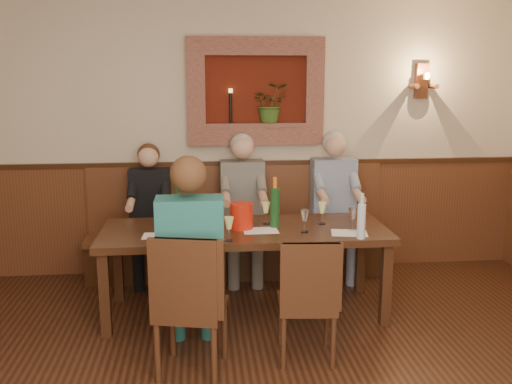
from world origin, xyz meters
TOP-DOWN VIEW (x-y plane):
  - room_shell at (0.00, 0.00)m, footprint 6.04×6.04m
  - wainscoting at (0.00, -0.00)m, footprint 6.02×6.02m
  - wall_niche at (0.24, 2.94)m, footprint 1.36×0.30m
  - wall_sconce at (1.90, 2.93)m, footprint 0.25×0.20m
  - dining_table at (0.00, 1.85)m, footprint 2.40×0.90m
  - bench at (0.00, 2.79)m, footprint 3.00×0.45m
  - chair_near_left at (-0.45, 0.88)m, footprint 0.54×0.54m
  - chair_near_right at (0.38, 0.99)m, footprint 0.44×0.44m
  - person_bench_left at (-0.86, 2.69)m, footprint 0.39×0.48m
  - person_bench_mid at (0.05, 2.69)m, footprint 0.43×0.53m
  - person_bench_right at (0.97, 2.69)m, footprint 0.44×0.54m
  - person_chair_front at (-0.44, 1.07)m, footprint 0.45×0.55m
  - spittoon_bucket at (-0.03, 1.85)m, footprint 0.25×0.25m
  - wine_bottle_green_a at (0.26, 1.87)m, footprint 0.08×0.08m
  - wine_bottle_green_b at (-0.57, 1.95)m, footprint 0.07×0.07m
  - water_bottle at (0.89, 1.46)m, footprint 0.09×0.09m
  - tasting_sheet_a at (-0.70, 1.69)m, footprint 0.27×0.20m
  - tasting_sheet_b at (0.12, 1.76)m, footprint 0.29×0.21m
  - tasting_sheet_c at (0.84, 1.62)m, footprint 0.32×0.26m
  - tasting_sheet_d at (-0.43, 1.57)m, footprint 0.29×0.21m
  - wine_glass_0 at (-0.70, 1.91)m, footprint 0.08×0.08m
  - wine_glass_1 at (0.68, 1.93)m, footprint 0.08×0.08m
  - wine_glass_2 at (-0.61, 1.64)m, footprint 0.08×0.08m
  - wine_glass_3 at (-0.15, 1.50)m, footprint 0.08×0.08m
  - wine_glass_4 at (0.89, 1.70)m, footprint 0.08×0.08m
  - wine_glass_5 at (-0.34, 1.92)m, footprint 0.08×0.08m
  - wine_glass_6 at (0.48, 1.68)m, footprint 0.08×0.08m
  - wine_glass_7 at (0.19, 1.98)m, footprint 0.08×0.08m

SIDE VIEW (x-z plane):
  - chair_near_right at x=0.38m, z-range -0.19..0.73m
  - chair_near_left at x=-0.45m, z-range -0.21..0.80m
  - bench at x=0.00m, z-range -0.23..0.88m
  - person_bench_left at x=-0.86m, z-range -0.12..1.24m
  - wainscoting at x=0.00m, z-range 0.01..1.16m
  - person_bench_mid at x=0.05m, z-range -0.12..1.33m
  - person_bench_right at x=0.97m, z-range -0.12..1.34m
  - person_chair_front at x=-0.44m, z-range -0.13..1.38m
  - dining_table at x=0.00m, z-range 0.30..1.05m
  - tasting_sheet_a at x=-0.70m, z-range 0.75..0.75m
  - tasting_sheet_b at x=0.12m, z-range 0.75..0.75m
  - tasting_sheet_c at x=0.84m, z-range 0.75..0.75m
  - tasting_sheet_d at x=-0.43m, z-range 0.75..0.75m
  - wine_glass_0 at x=-0.70m, z-range 0.75..0.94m
  - wine_glass_1 at x=0.68m, z-range 0.75..0.94m
  - wine_glass_2 at x=-0.61m, z-range 0.75..0.94m
  - wine_glass_3 at x=-0.15m, z-range 0.75..0.94m
  - wine_glass_4 at x=0.89m, z-range 0.75..0.94m
  - wine_glass_5 at x=-0.34m, z-range 0.75..0.94m
  - wine_glass_6 at x=0.48m, z-range 0.75..0.94m
  - wine_glass_7 at x=0.19m, z-range 0.75..0.94m
  - spittoon_bucket at x=-0.03m, z-range 0.75..0.97m
  - water_bottle at x=0.89m, z-range 0.71..1.08m
  - wine_bottle_green_b at x=-0.57m, z-range 0.71..1.09m
  - wine_bottle_green_a at x=0.26m, z-range 0.71..1.14m
  - wall_niche at x=0.24m, z-range 1.28..2.34m
  - room_shell at x=0.00m, z-range 0.48..3.30m
  - wall_sconce at x=1.90m, z-range 1.77..2.12m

